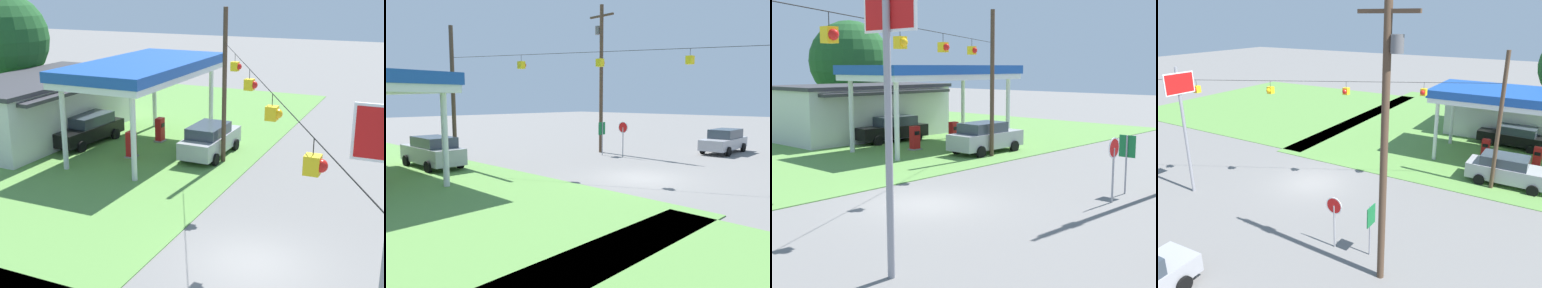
# 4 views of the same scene
# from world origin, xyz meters

# --- Properties ---
(ground_plane) EXTENTS (160.00, 160.00, 0.00)m
(ground_plane) POSITION_xyz_m (0.00, 0.00, 0.00)
(ground_plane) COLOR slate
(grass_verge_opposite_corner) EXTENTS (24.00, 24.00, 0.04)m
(grass_verge_opposite_corner) POSITION_xyz_m (-16.00, 16.00, 0.02)
(grass_verge_opposite_corner) COLOR #5B8E42
(grass_verge_opposite_corner) RESTS_ON ground
(gas_station_canopy) EXTENTS (11.19, 5.54, 5.21)m
(gas_station_canopy) POSITION_xyz_m (10.22, 9.97, 4.71)
(gas_station_canopy) COLOR silver
(gas_station_canopy) RESTS_ON ground
(gas_station_store) EXTENTS (12.37, 6.70, 3.85)m
(gas_station_store) POSITION_xyz_m (10.01, 17.31, 1.94)
(gas_station_store) COLOR silver
(gas_station_store) RESTS_ON ground
(fuel_pump_near) EXTENTS (0.71, 0.56, 1.51)m
(fuel_pump_near) POSITION_xyz_m (8.49, 9.97, 0.72)
(fuel_pump_near) COLOR gray
(fuel_pump_near) RESTS_ON ground
(fuel_pump_far) EXTENTS (0.71, 0.56, 1.51)m
(fuel_pump_far) POSITION_xyz_m (11.95, 9.97, 0.72)
(fuel_pump_far) COLOR gray
(fuel_pump_far) RESTS_ON ground
(car_at_pumps_front) EXTENTS (4.96, 2.15, 1.86)m
(car_at_pumps_front) POSITION_xyz_m (10.61, 6.08, 0.97)
(car_at_pumps_front) COLOR #9E9EA3
(car_at_pumps_front) RESTS_ON ground
(car_at_pumps_rear) EXTENTS (5.31, 2.43, 1.78)m
(car_at_pumps_rear) POSITION_xyz_m (9.86, 13.86, 0.93)
(car_at_pumps_rear) COLOR black
(car_at_pumps_rear) RESTS_ON ground
(stop_sign_roadside) EXTENTS (0.80, 0.08, 2.50)m
(stop_sign_roadside) POSITION_xyz_m (5.00, -5.05, 1.81)
(stop_sign_roadside) COLOR #99999E
(stop_sign_roadside) RESTS_ON ground
(stop_sign_overhead) EXTENTS (0.22, 1.84, 7.41)m
(stop_sign_overhead) POSITION_xyz_m (-5.38, -4.55, 5.16)
(stop_sign_overhead) COLOR gray
(stop_sign_overhead) RESTS_ON ground
(route_sign) EXTENTS (0.10, 0.70, 2.40)m
(route_sign) POSITION_xyz_m (6.69, -4.77, 1.71)
(route_sign) COLOR gray
(route_sign) RESTS_ON ground
(utility_pole_main) EXTENTS (2.20, 0.44, 10.97)m
(utility_pole_main) POSITION_xyz_m (7.76, -5.85, 6.10)
(utility_pole_main) COLOR #4C3828
(utility_pole_main) RESTS_ON ground
(signal_span_gantry) EXTENTS (20.08, 10.24, 8.27)m
(signal_span_gantry) POSITION_xyz_m (0.00, -0.01, 4.53)
(signal_span_gantry) COLOR #4C3828
(signal_span_gantry) RESTS_ON ground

